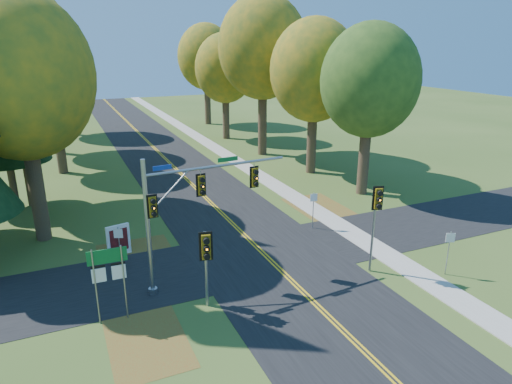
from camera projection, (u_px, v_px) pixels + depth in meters
name	position (u px, v px, depth m)	size (l,w,h in m)	color
ground	(280.00, 270.00, 23.70)	(160.00, 160.00, 0.00)	#364E1B
road_main	(280.00, 270.00, 23.70)	(8.00, 160.00, 0.02)	black
road_cross	(264.00, 254.00, 25.43)	(60.00, 6.00, 0.02)	black
centerline_left	(278.00, 270.00, 23.65)	(0.10, 160.00, 0.01)	gold
centerline_right	(282.00, 269.00, 23.73)	(0.10, 160.00, 0.01)	gold
sidewalk_east	(377.00, 249.00, 26.07)	(1.60, 160.00, 0.06)	#9E998E
leaf_patch_w_near	(140.00, 261.00, 24.67)	(4.00, 6.00, 0.00)	brown
leaf_patch_e	(329.00, 213.00, 31.52)	(3.50, 8.00, 0.00)	brown
leaf_patch_w_far	(146.00, 339.00, 18.21)	(3.00, 5.00, 0.00)	brown
tree_w_a	(20.00, 77.00, 24.57)	(8.00, 8.00, 14.15)	#38281C
tree_e_a	(370.00, 81.00, 33.07)	(7.20, 7.20, 12.73)	#38281C
tree_w_b	(13.00, 56.00, 30.06)	(8.60, 8.60, 15.38)	#38281C
tree_e_b	(315.00, 71.00, 38.63)	(7.60, 7.60, 13.33)	#38281C
tree_w_c	(52.00, 83.00, 38.76)	(6.80, 6.80, 11.91)	#38281C
tree_e_c	(263.00, 48.00, 44.69)	(8.80, 8.80, 15.79)	#38281C
tree_w_d	(42.00, 57.00, 45.52)	(8.20, 8.20, 14.56)	#38281C
tree_e_d	(225.00, 69.00, 53.19)	(7.00, 7.00, 12.32)	#38281C
tree_w_e	(52.00, 52.00, 55.35)	(8.40, 8.40, 14.97)	#38281C
tree_e_e	(206.00, 57.00, 62.64)	(7.80, 7.80, 13.74)	#38281C
traffic_mast	(185.00, 204.00, 20.95)	(7.18, 1.01, 6.52)	gray
east_signal_pole	(377.00, 208.00, 22.31)	(0.53, 0.63, 4.68)	gray
ped_signal_pole	(206.00, 252.00, 19.45)	(0.58, 0.68, 3.70)	#9CA0A5
route_sign_cluster	(109.00, 270.00, 18.70)	(1.59, 0.14, 3.41)	gray
info_kiosk	(119.00, 240.00, 25.11)	(1.29, 0.44, 1.77)	white
reg_sign_e_north	(313.00, 204.00, 28.48)	(0.45, 0.13, 2.39)	gray
reg_sign_e_south	(449.00, 245.00, 22.75)	(0.43, 0.21, 2.37)	gray
reg_sign_w	(119.00, 241.00, 23.18)	(0.43, 0.21, 2.40)	gray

